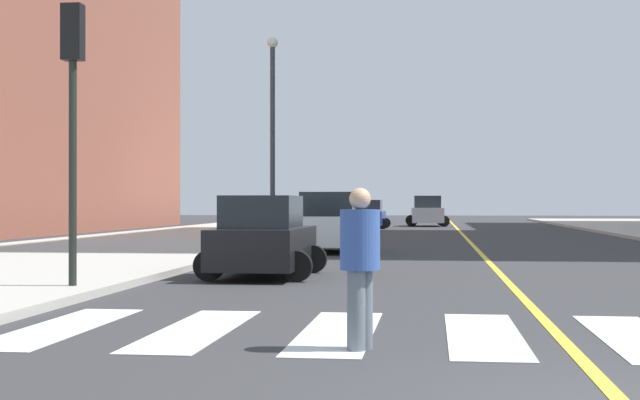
{
  "coord_description": "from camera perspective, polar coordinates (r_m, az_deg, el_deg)",
  "views": [
    {
      "loc": [
        -1.52,
        -7.54,
        1.62
      ],
      "look_at": [
        -5.8,
        27.65,
        1.72
      ],
      "focal_mm": 52.08,
      "sensor_mm": 36.0,
      "label": 1
    }
  ],
  "objects": [
    {
      "name": "sidewalk_kerb_west",
      "position": [
        29.57,
        -14.27,
        -3.16
      ],
      "size": [
        10.0,
        120.0,
        0.15
      ],
      "primitive_type": "cube",
      "color": "#B2ADA3",
      "rests_on": "ground"
    },
    {
      "name": "crosswalk_paint",
      "position": [
        11.75,
        14.45,
        -8.07
      ],
      "size": [
        13.5,
        4.0,
        0.01
      ],
      "color": "silver",
      "rests_on": "ground"
    },
    {
      "name": "lane_divider_paint",
      "position": [
        47.59,
        8.76,
        -2.11
      ],
      "size": [
        0.16,
        80.0,
        0.01
      ],
      "primitive_type": "cube",
      "color": "yellow",
      "rests_on": "ground"
    },
    {
      "name": "car_blue_nearest",
      "position": [
        57.92,
        3.05,
        -0.94
      ],
      "size": [
        2.54,
        4.03,
        1.79
      ],
      "rotation": [
        0.0,
        0.0,
        -0.02
      ],
      "color": "#2D479E",
      "rests_on": "ground"
    },
    {
      "name": "car_black_second",
      "position": [
        20.24,
        -3.51,
        -2.41
      ],
      "size": [
        2.49,
        3.98,
        1.77
      ],
      "rotation": [
        0.0,
        0.0,
        -0.01
      ],
      "color": "black",
      "rests_on": "ground"
    },
    {
      "name": "car_white_third",
      "position": [
        30.26,
        0.52,
        -1.5
      ],
      "size": [
        2.86,
        4.46,
        1.96
      ],
      "rotation": [
        0.0,
        0.0,
        0.04
      ],
      "color": "silver",
      "rests_on": "ground"
    },
    {
      "name": "car_silver_fourth",
      "position": [
        63.87,
        6.6,
        -0.74
      ],
      "size": [
        3.04,
        4.75,
        2.09
      ],
      "rotation": [
        0.0,
        0.0,
        0.04
      ],
      "color": "#B7B7BC",
      "rests_on": "ground"
    },
    {
      "name": "traffic_light_far_corner",
      "position": [
        17.13,
        -14.93,
        6.64
      ],
      "size": [
        0.36,
        0.41,
        5.0
      ],
      "color": "black",
      "rests_on": "sidewalk_kerb_west"
    },
    {
      "name": "pedestrian_crossing",
      "position": [
        10.21,
        2.47,
        -3.75
      ],
      "size": [
        0.44,
        0.44,
        1.79
      ],
      "rotation": [
        0.0,
        0.0,
        4.33
      ],
      "color": "slate",
      "rests_on": "ground"
    },
    {
      "name": "street_lamp",
      "position": [
        37.82,
        -2.93,
        4.86
      ],
      "size": [
        0.44,
        0.44,
        8.2
      ],
      "color": "#38383D",
      "rests_on": "sidewalk_kerb_west"
    }
  ]
}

